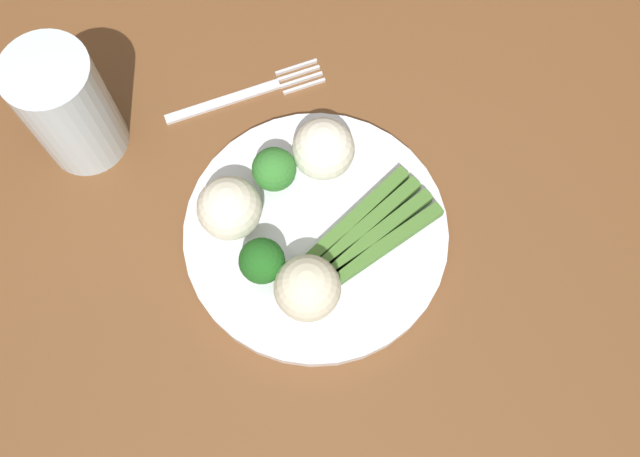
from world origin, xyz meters
name	(u,v)px	position (x,y,z in m)	size (l,w,h in m)	color
ground_plane	(301,343)	(0.00, 0.00, -0.01)	(6.00, 6.00, 0.02)	gray
dining_table	(287,236)	(0.00, 0.00, 0.62)	(1.10, 0.97, 0.73)	brown
plate	(320,233)	(0.04, 0.03, 0.74)	(0.25, 0.25, 0.01)	white
asparagus_bundle	(375,230)	(0.05, 0.08, 0.75)	(0.11, 0.13, 0.01)	#47752D
broccoli_right	(275,170)	(-0.01, 0.00, 0.78)	(0.04, 0.04, 0.05)	#609E3D
broccoli_front_left	(266,261)	(0.07, -0.02, 0.78)	(0.04, 0.04, 0.05)	#4C7F2B
cauliflower_front	(328,149)	(-0.03, 0.05, 0.78)	(0.06, 0.06, 0.06)	white
cauliflower_outer_edge	(234,208)	(0.02, -0.04, 0.78)	(0.06, 0.06, 0.06)	silver
cauliflower_back	(312,288)	(0.10, 0.01, 0.78)	(0.06, 0.06, 0.06)	beige
fork	(251,93)	(-0.12, -0.02, 0.73)	(0.05, 0.17, 0.00)	silver
water_glass	(72,107)	(-0.09, -0.18, 0.80)	(0.08, 0.08, 0.13)	silver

